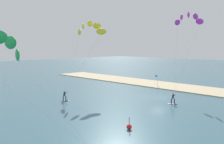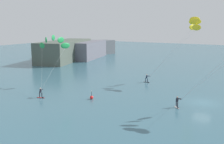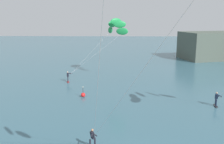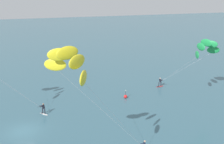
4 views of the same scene
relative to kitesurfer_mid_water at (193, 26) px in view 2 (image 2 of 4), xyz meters
name	(u,v)px [view 2 (image 2 of 4)]	position (x,y,z in m)	size (l,w,h in m)	color
ground_plane	(203,103)	(-11.99, -4.89, -11.49)	(240.00, 240.00, 0.00)	#386070
kitesurfer_mid_water	(193,26)	(0.00, 0.00, 0.00)	(6.71, 10.82, 13.21)	#333338
kitesurfer_far_out	(53,43)	(-15.20, 21.98, -3.25)	(9.77, 7.43, 9.83)	red
marker_buoy	(92,97)	(-18.92, 10.85, -11.19)	(0.56, 0.56, 1.38)	red
distant_headland	(77,50)	(20.01, 43.67, -8.47)	(41.36, 17.23, 6.49)	slate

